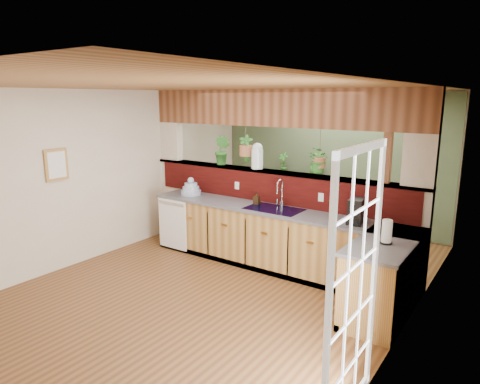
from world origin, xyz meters
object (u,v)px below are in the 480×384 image
Objects in this scene: paper_towel at (387,232)px; shelving_console at (303,200)px; coffee_maker at (356,212)px; soap_dispenser at (257,198)px; glass_jar at (257,156)px; faucet at (280,192)px; dish_stack at (191,189)px.

paper_towel is 3.80m from shelving_console.
coffee_maker is at bearing 134.91° from paper_towel.
coffee_maker is 3.04m from shelving_console.
paper_towel is (0.55, -0.55, -0.02)m from coffee_maker.
glass_jar reaches higher than soap_dispenser.
faucet is at bearing 10.69° from soap_dispenser.
faucet is 0.75m from glass_jar.
faucet is at bearing 4.68° from dish_stack.
faucet is 1.23m from coffee_maker.
faucet is at bearing 156.85° from paper_towel.
shelving_console is at bearing 107.62° from faucet.
paper_towel is at bearing -52.79° from coffee_maker.
shelving_console is at bearing 93.84° from glass_jar.
glass_jar is (-0.18, 0.28, 0.60)m from soap_dispenser.
shelving_console is (-1.89, 2.32, -0.55)m from coffee_maker.
coffee_maker is at bearing -9.41° from faucet.
dish_stack is 1.78× the size of soap_dispenser.
paper_towel is 0.71× the size of glass_jar.
faucet is at bearing -21.53° from glass_jar.
dish_stack is at bearing -125.42° from shelving_console.
dish_stack is at bearing -177.12° from soap_dispenser.
faucet is 1.04× the size of glass_jar.
coffee_maker is at bearing -1.39° from dish_stack.
faucet is 1.30× the size of coffee_maker.
shelving_console is (-2.44, 2.87, -0.53)m from paper_towel.
soap_dispenser is 0.58× the size of coffee_maker.
faucet is 1.63m from dish_stack.
paper_towel is at bearing -22.77° from glass_jar.
paper_towel is (3.38, -0.62, 0.04)m from dish_stack.
glass_jar is (-1.76, 0.42, 0.54)m from coffee_maker.
soap_dispenser is at bearing 162.19° from paper_towel.
shelving_console is (-0.67, 2.11, -0.62)m from faucet.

